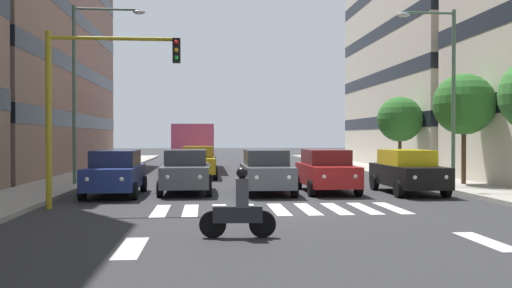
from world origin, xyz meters
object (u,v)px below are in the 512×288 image
object	(u,v)px
car_2	(266,171)
motorcycle_with_rider	(239,209)
car_row2_0	(198,162)
car_0	(407,171)
street_lamp_left	(445,80)
traffic_light_gantry	(87,90)
car_3	(186,171)
bus_behind_traffic	(194,142)
street_tree_1	(464,104)
street_lamp_right	(86,75)
street_tree_2	(400,119)
car_1	(326,170)
car_4	(115,172)

from	to	relation	value
car_2	motorcycle_with_rider	bearing A→B (deg)	80.16
car_row2_0	car_0	bearing A→B (deg)	133.68
street_lamp_left	traffic_light_gantry	bearing A→B (deg)	18.75
car_3	street_lamp_left	distance (m)	11.35
car_0	traffic_light_gantry	world-z (taller)	traffic_light_gantry
car_2	traffic_light_gantry	size ratio (longest dim) A/B	0.81
car_0	street_lamp_left	xyz separation A→B (m)	(-2.00, -1.07, 3.72)
bus_behind_traffic	street_tree_1	size ratio (longest dim) A/B	2.15
car_2	car_0	bearing A→B (deg)	174.83
car_row2_0	street_lamp_right	size ratio (longest dim) A/B	0.56
car_2	street_tree_2	xyz separation A→B (m)	(-8.90, -9.48, 2.37)
car_1	traffic_light_gantry	bearing A→B (deg)	26.48
motorcycle_with_rider	car_3	bearing A→B (deg)	-81.15
car_2	car_3	xyz separation A→B (m)	(3.15, -0.47, 0.00)
street_lamp_left	car_0	bearing A→B (deg)	28.13
car_row2_0	street_lamp_right	distance (m)	7.96
street_lamp_left	street_tree_1	world-z (taller)	street_lamp_left
street_lamp_right	bus_behind_traffic	bearing A→B (deg)	-110.00
car_4	motorcycle_with_rider	size ratio (longest dim) A/B	2.61
car_3	street_lamp_left	size ratio (longest dim) A/B	0.60
car_0	street_tree_2	xyz separation A→B (m)	(-3.32, -9.98, 2.37)
car_3	car_4	world-z (taller)	same
car_0	car_3	size ratio (longest dim) A/B	1.00
motorcycle_with_rider	street_lamp_left	bearing A→B (deg)	-132.84
street_tree_1	street_tree_2	size ratio (longest dim) A/B	1.10
car_0	bus_behind_traffic	bearing A→B (deg)	-62.15
car_0	car_3	world-z (taller)	same
car_row2_0	motorcycle_with_rider	bearing A→B (deg)	93.76
traffic_light_gantry	car_3	bearing A→B (deg)	-122.48
car_row2_0	street_tree_2	distance (m)	11.98
car_2	street_tree_1	size ratio (longest dim) A/B	0.91
bus_behind_traffic	motorcycle_with_rider	size ratio (longest dim) A/B	6.17
car_0	street_tree_2	size ratio (longest dim) A/B	1.00
car_1	car_4	xyz separation A→B (m)	(8.25, 0.51, 0.00)
car_row2_0	traffic_light_gantry	xyz separation A→B (m)	(3.25, 12.29, 2.80)
car_0	car_4	bearing A→B (deg)	-0.87
car_3	car_4	size ratio (longest dim) A/B	1.00
car_2	bus_behind_traffic	bearing A→B (deg)	-78.86
car_3	motorcycle_with_rider	size ratio (longest dim) A/B	2.61
car_0	car_4	world-z (taller)	same
bus_behind_traffic	car_2	bearing A→B (deg)	101.14
car_1	car_row2_0	bearing A→B (deg)	-56.97
car_row2_0	car_4	bearing A→B (deg)	70.66
street_lamp_right	traffic_light_gantry	bearing A→B (deg)	102.46
car_0	street_lamp_right	bearing A→B (deg)	-16.84
bus_behind_traffic	car_0	bearing A→B (deg)	117.85
car_0	car_row2_0	size ratio (longest dim) A/B	1.00
street_lamp_left	street_lamp_right	world-z (taller)	street_lamp_right
car_2	street_lamp_right	distance (m)	9.40
street_lamp_left	street_lamp_right	bearing A→B (deg)	-10.92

